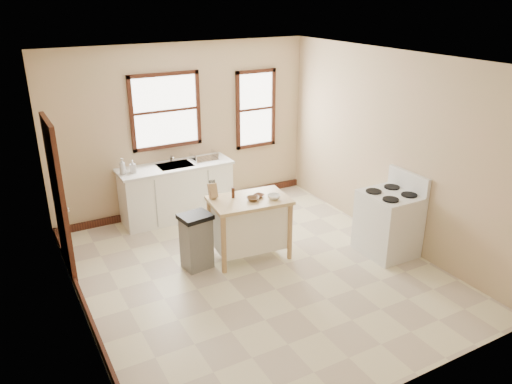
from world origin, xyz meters
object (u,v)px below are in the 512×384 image
(trash_bin, at_px, (196,241))
(gas_stove, at_px, (389,215))
(dish_rack, at_px, (204,157))
(knife_block, at_px, (213,191))
(pepper_grinder, at_px, (233,193))
(bowl_a, at_px, (253,199))
(bowl_c, at_px, (274,197))
(kitchen_island, at_px, (249,228))
(bowl_b, at_px, (259,196))
(soap_bottle_a, at_px, (122,166))
(soap_bottle_b, at_px, (133,166))

(trash_bin, relative_size, gas_stove, 0.66)
(dish_rack, distance_m, knife_block, 1.58)
(pepper_grinder, distance_m, trash_bin, 0.83)
(pepper_grinder, distance_m, bowl_a, 0.29)
(trash_bin, xyz_separation_m, gas_stove, (2.56, -0.94, 0.20))
(bowl_a, xyz_separation_m, bowl_c, (0.28, -0.09, 0.01))
(dish_rack, height_order, bowl_c, dish_rack)
(kitchen_island, bearing_deg, gas_stove, -19.98)
(pepper_grinder, xyz_separation_m, gas_stove, (1.95, -1.01, -0.37))
(knife_block, bearing_deg, bowl_b, -25.79)
(knife_block, xyz_separation_m, bowl_b, (0.57, -0.27, -0.08))
(bowl_a, bearing_deg, knife_block, 142.31)
(trash_bin, bearing_deg, knife_block, 22.26)
(gas_stove, bearing_deg, bowl_b, 151.92)
(dish_rack, bearing_deg, soap_bottle_a, -170.74)
(dish_rack, distance_m, trash_bin, 2.00)
(gas_stove, bearing_deg, soap_bottle_b, 138.05)
(soap_bottle_a, xyz_separation_m, kitchen_island, (1.27, -1.73, -0.61))
(soap_bottle_b, relative_size, bowl_a, 1.16)
(soap_bottle_a, distance_m, soap_bottle_b, 0.16)
(kitchen_island, distance_m, bowl_c, 0.58)
(dish_rack, height_order, kitchen_island, dish_rack)
(gas_stove, bearing_deg, bowl_a, 155.51)
(soap_bottle_a, height_order, bowl_b, soap_bottle_a)
(dish_rack, distance_m, bowl_c, 1.94)
(dish_rack, relative_size, knife_block, 2.11)
(soap_bottle_a, relative_size, gas_stove, 0.21)
(soap_bottle_b, xyz_separation_m, bowl_c, (1.41, -1.89, -0.11))
(knife_block, relative_size, bowl_a, 1.15)
(dish_rack, xyz_separation_m, bowl_a, (-0.08, -1.84, -0.07))
(soap_bottle_a, height_order, bowl_a, soap_bottle_a)
(dish_rack, relative_size, trash_bin, 0.53)
(bowl_b, xyz_separation_m, trash_bin, (-0.93, 0.07, -0.51))
(soap_bottle_b, xyz_separation_m, gas_stove, (2.89, -2.60, -0.43))
(kitchen_island, xyz_separation_m, bowl_a, (0.02, -0.07, 0.46))
(kitchen_island, xyz_separation_m, bowl_b, (0.15, 0.00, 0.46))
(knife_block, relative_size, pepper_grinder, 1.33)
(soap_bottle_b, distance_m, bowl_a, 2.13)
(pepper_grinder, xyz_separation_m, bowl_b, (0.33, -0.14, -0.06))
(soap_bottle_b, bearing_deg, pepper_grinder, -45.78)
(trash_bin, bearing_deg, bowl_a, -17.32)
(pepper_grinder, bearing_deg, soap_bottle_b, 120.47)
(bowl_a, height_order, trash_bin, bowl_a)
(soap_bottle_b, distance_m, trash_bin, 1.81)
(soap_bottle_a, distance_m, knife_block, 1.68)
(knife_block, bearing_deg, bowl_a, -37.90)
(pepper_grinder, height_order, bowl_c, pepper_grinder)
(kitchen_island, bearing_deg, trash_bin, -179.22)
(bowl_b, height_order, bowl_c, bowl_c)
(soap_bottle_a, relative_size, pepper_grinder, 1.70)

